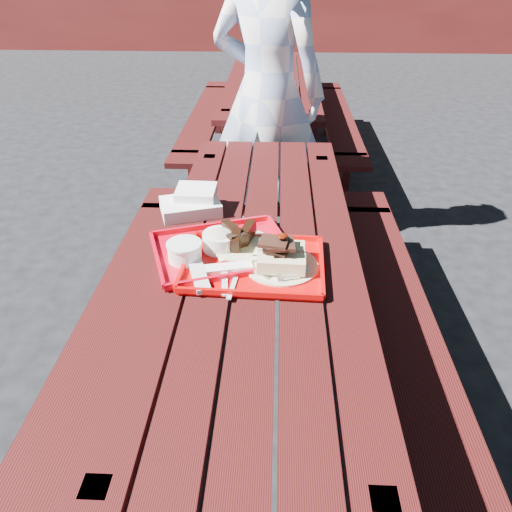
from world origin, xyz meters
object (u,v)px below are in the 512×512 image
(picnic_table_far, at_px, (271,101))
(far_tray, at_px, (220,249))
(near_tray, at_px, (254,255))
(picnic_table_near, at_px, (258,292))
(person, at_px, (267,94))

(picnic_table_far, height_order, far_tray, far_tray)
(near_tray, xyz_separation_m, far_tray, (-0.12, 0.06, -0.01))
(picnic_table_near, bearing_deg, picnic_table_far, 90.00)
(picnic_table_far, xyz_separation_m, person, (-0.00, -1.35, 0.40))
(picnic_table_near, xyz_separation_m, picnic_table_far, (0.00, 2.80, 0.00))
(far_tray, bearing_deg, near_tray, -24.15)
(picnic_table_near, xyz_separation_m, person, (-0.00, 1.45, 0.40))
(picnic_table_near, relative_size, picnic_table_far, 1.00)
(picnic_table_far, xyz_separation_m, far_tray, (-0.13, -2.84, 0.21))
(picnic_table_far, height_order, near_tray, near_tray)
(picnic_table_far, bearing_deg, far_tray, -92.71)
(far_tray, bearing_deg, picnic_table_near, 15.44)
(far_tray, bearing_deg, person, 85.00)
(near_tray, bearing_deg, picnic_table_far, 89.80)
(picnic_table_near, relative_size, person, 1.25)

